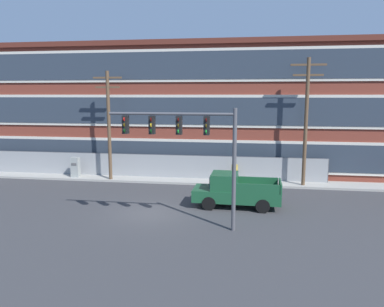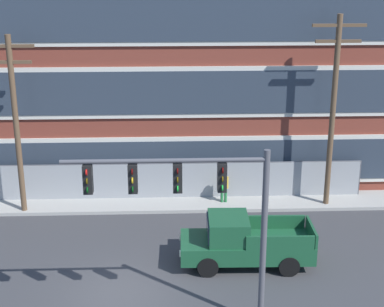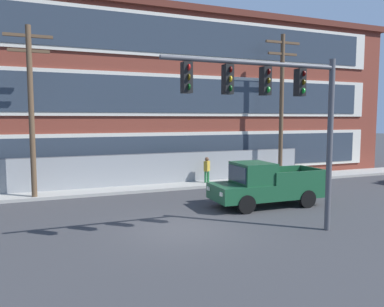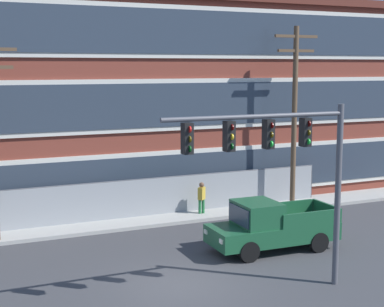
# 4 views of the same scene
# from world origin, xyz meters

# --- Properties ---
(ground_plane) EXTENTS (160.00, 160.00, 0.00)m
(ground_plane) POSITION_xyz_m (0.00, 0.00, 0.00)
(ground_plane) COLOR #38383A
(sidewalk_building_side) EXTENTS (80.00, 2.18, 0.16)m
(sidewalk_building_side) POSITION_xyz_m (0.00, 7.97, 0.08)
(sidewalk_building_side) COLOR #9E9B93
(sidewalk_building_side) RESTS_ON ground
(brick_mill_building) EXTENTS (41.45, 8.53, 10.81)m
(brick_mill_building) POSITION_xyz_m (-1.17, 13.03, 5.42)
(brick_mill_building) COLOR brown
(brick_mill_building) RESTS_ON ground
(chain_link_fence) EXTENTS (27.25, 0.06, 1.97)m
(chain_link_fence) POSITION_xyz_m (-2.23, 8.54, 1.00)
(chain_link_fence) COLOR gray
(chain_link_fence) RESTS_ON ground
(traffic_signal_mast) EXTENTS (6.29, 0.43, 6.03)m
(traffic_signal_mast) POSITION_xyz_m (2.64, -2.06, 4.53)
(traffic_signal_mast) COLOR #4C4C51
(traffic_signal_mast) RESTS_ON ground
(pickup_truck_dark_green) EXTENTS (5.23, 2.16, 2.03)m
(pickup_truck_dark_green) POSITION_xyz_m (4.70, 1.91, 0.95)
(pickup_truck_dark_green) COLOR #194C2D
(pickup_truck_dark_green) RESTS_ON ground
(utility_pole_near_corner) EXTENTS (2.20, 0.26, 8.38)m
(utility_pole_near_corner) POSITION_xyz_m (-5.04, 7.24, 4.61)
(utility_pole_near_corner) COLOR brown
(utility_pole_near_corner) RESTS_ON ground
(utility_pole_midblock) EXTENTS (2.43, 0.26, 9.18)m
(utility_pole_midblock) POSITION_xyz_m (9.45, 7.48, 5.06)
(utility_pole_midblock) COLOR brown
(utility_pole_midblock) RESTS_ON ground
(electrical_cabinet) EXTENTS (0.63, 0.48, 1.73)m
(electrical_cabinet) POSITION_xyz_m (-8.08, 7.56, 0.87)
(electrical_cabinet) COLOR #939993
(electrical_cabinet) RESTS_ON ground
(pedestrian_near_cabinet) EXTENTS (0.46, 0.44, 1.69)m
(pedestrian_near_cabinet) POSITION_xyz_m (4.49, 7.84, 0.97)
(pedestrian_near_cabinet) COLOR #236B38
(pedestrian_near_cabinet) RESTS_ON ground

